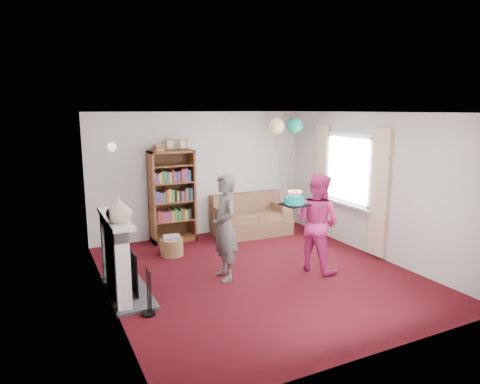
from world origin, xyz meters
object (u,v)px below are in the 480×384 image
bookcase (172,197)px  birthday_cake (295,201)px  person_striped (225,227)px  person_magenta (317,222)px  sofa (250,219)px

bookcase → birthday_cake: bookcase is taller
person_striped → person_magenta: bearing=81.3°
bookcase → person_magenta: bearing=-57.4°
sofa → person_striped: person_striped is taller
person_striped → bookcase: bearing=-173.0°
person_striped → person_magenta: (1.47, -0.31, -0.02)m
person_magenta → birthday_cake: (-0.42, 0.03, 0.38)m
person_striped → birthday_cake: bearing=78.3°
sofa → person_magenta: size_ratio=0.98×
person_magenta → person_striped: bearing=55.8°
bookcase → birthday_cake: 2.77m
sofa → birthday_cake: bearing=-97.9°
person_striped → sofa: bearing=146.9°
person_striped → birthday_cake: size_ratio=4.40×
bookcase → birthday_cake: size_ratio=5.41×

